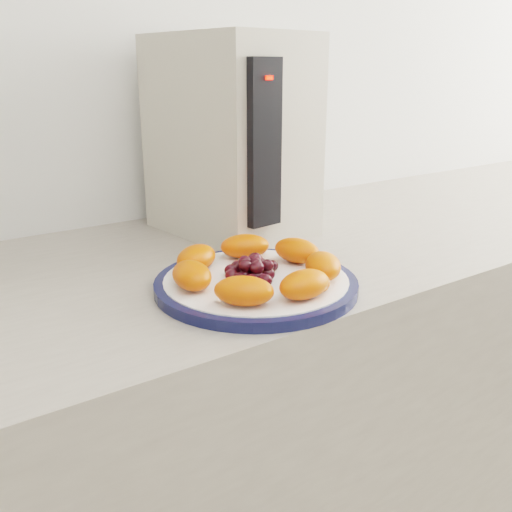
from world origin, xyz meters
TOP-DOWN VIEW (x-y plane):
  - wall_back at (0.00, 1.51)m, footprint 3.50×0.02m
  - counter at (0.00, 1.20)m, footprint 3.50×0.60m
  - plate_rim at (0.09, 1.04)m, footprint 0.29×0.29m
  - plate_face at (0.09, 1.04)m, footprint 0.26×0.26m
  - appliance_body at (0.22, 1.32)m, footprint 0.24×0.31m
  - appliance_panel at (0.19, 1.17)m, footprint 0.06×0.03m
  - appliance_led at (0.19, 1.16)m, footprint 0.01×0.01m
  - fruit_plate at (0.09, 1.04)m, footprint 0.25×0.25m

SIDE VIEW (x-z plane):
  - counter at x=0.00m, z-range 0.00..0.90m
  - plate_rim at x=0.09m, z-range 0.90..0.91m
  - plate_face at x=0.09m, z-range 0.90..0.92m
  - fruit_plate at x=0.09m, z-range 0.92..0.95m
  - appliance_body at x=0.22m, z-range 0.90..1.26m
  - appliance_panel at x=0.19m, z-range 0.95..1.22m
  - appliance_led at x=0.19m, z-range 1.18..1.19m
  - wall_back at x=0.00m, z-range 0.00..2.60m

